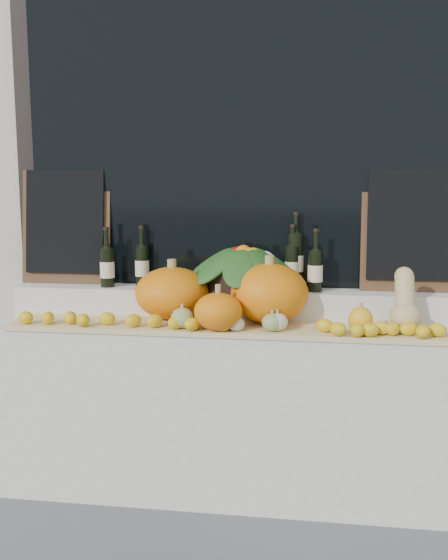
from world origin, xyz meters
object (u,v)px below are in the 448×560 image
at_px(pumpkin_left, 172,293).
at_px(butternut_squash, 405,304).
at_px(pumpkin_right, 269,293).
at_px(produce_bowl, 243,267).
at_px(wine_bottle_tall, 295,260).

distance_m(pumpkin_left, butternut_squash, 1.14).
bearing_deg(pumpkin_right, butternut_squash, -6.45).
distance_m(butternut_squash, produce_bowl, 0.83).
distance_m(pumpkin_right, butternut_squash, 0.65).
relative_size(pumpkin_right, butternut_squash, 1.32).
xyz_separation_m(pumpkin_left, pumpkin_right, (0.49, -0.02, 0.01)).
height_order(pumpkin_left, pumpkin_right, pumpkin_right).
xyz_separation_m(pumpkin_right, butternut_squash, (0.64, -0.07, -0.03)).
relative_size(pumpkin_right, wine_bottle_tall, 0.96).
xyz_separation_m(pumpkin_left, butternut_squash, (1.13, -0.09, -0.01)).
relative_size(pumpkin_left, butternut_squash, 1.29).
height_order(pumpkin_left, produce_bowl, produce_bowl).
distance_m(pumpkin_left, wine_bottle_tall, 0.67).
bearing_deg(pumpkin_left, produce_bowl, 22.45).
xyz_separation_m(butternut_squash, wine_bottle_tall, (-0.52, 0.30, 0.16)).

